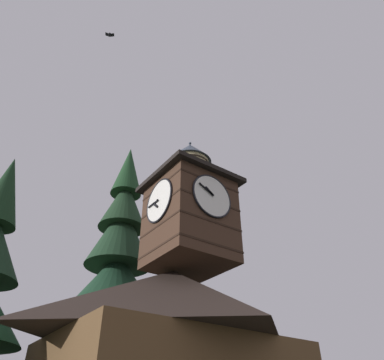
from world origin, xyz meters
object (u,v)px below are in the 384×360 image
Objects in this scene: pine_tree_behind at (113,304)px; moon at (123,331)px; clock_tower at (190,210)px; building_main at (170,356)px; flying_bird_high at (110,35)px.

pine_tree_behind reaches higher than moon.
clock_tower is 3.46× the size of moon.
flying_bird_high is at bearing 8.65° from building_main.
pine_tree_behind is 40.97m from moon.
pine_tree_behind is 33.76× the size of flying_bird_high.
moon is 3.99× the size of flying_bird_high.
pine_tree_behind is (0.54, -5.54, 3.38)m from building_main.
clock_tower is 11.86m from flying_bird_high.
moon reaches higher than building_main.
clock_tower is 13.82× the size of flying_bird_high.
building_main is 18.17m from flying_bird_high.
flying_bird_high is at bearing 61.36° from moon.
clock_tower is at bearing 109.31° from building_main.
flying_bird_high is (5.92, -0.11, 10.28)m from clock_tower.
flying_bird_high is at bearing -1.08° from clock_tower.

